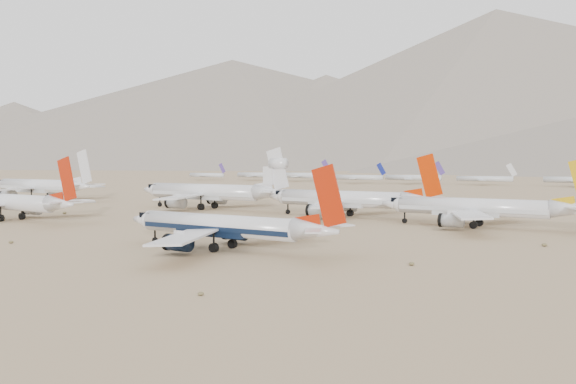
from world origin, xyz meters
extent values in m
plane|color=#8D7452|center=(0.00, 0.00, 0.00)|extent=(7000.00, 7000.00, 0.00)
cylinder|color=silver|center=(-8.06, -1.22, 4.11)|extent=(30.23, 3.57, 3.57)
cube|color=black|center=(-8.06, -1.22, 3.66)|extent=(29.62, 3.63, 0.80)
sphere|color=silver|center=(-23.18, -1.22, 4.11)|extent=(3.57, 3.57, 3.57)
cube|color=black|center=(-23.71, -1.22, 5.09)|extent=(2.50, 2.32, 0.89)
cone|color=silver|center=(10.62, -1.22, 4.38)|extent=(7.56, 3.57, 3.57)
cube|color=silver|center=(-5.73, -11.82, 3.48)|extent=(11.67, 18.40, 0.56)
cube|color=silver|center=(12.09, -4.69, 4.82)|extent=(4.80, 6.27, 0.21)
cylinder|color=black|center=(-9.74, -8.65, 1.87)|extent=(4.20, 2.57, 2.57)
cube|color=silver|center=(-5.73, 9.38, 3.48)|extent=(11.67, 18.40, 0.56)
cube|color=silver|center=(12.09, 2.26, 4.82)|extent=(4.80, 6.27, 0.21)
cylinder|color=black|center=(-9.74, 6.21, 1.87)|extent=(4.20, 2.57, 2.57)
cube|color=#AD1D05|center=(12.72, -1.22, 9.59)|extent=(5.73, 0.29, 9.44)
cylinder|color=black|center=(-22.28, -1.22, 0.54)|extent=(1.07, 0.45, 1.07)
cylinder|color=black|center=(-6.80, -3.72, 0.75)|extent=(1.50, 0.89, 1.50)
cylinder|color=black|center=(-6.80, 1.28, 0.75)|extent=(1.50, 0.89, 1.50)
cylinder|color=silver|center=(-82.90, 8.99, 4.62)|extent=(33.49, 4.02, 4.02)
cone|color=silver|center=(-62.21, 8.99, 4.92)|extent=(8.37, 4.02, 4.02)
cube|color=silver|center=(-60.58, 5.13, 5.42)|extent=(5.32, 6.95, 0.24)
cube|color=silver|center=(-80.32, 20.76, 3.92)|extent=(12.93, 20.38, 0.62)
cube|color=silver|center=(-60.58, 12.85, 5.42)|extent=(5.32, 6.95, 0.24)
cylinder|color=silver|center=(-84.76, 17.25, 2.10)|extent=(4.65, 2.89, 2.89)
cube|color=#AD1D05|center=(-59.88, 8.99, 10.71)|extent=(6.35, 0.32, 10.46)
cylinder|color=black|center=(-81.51, 6.18, 0.84)|extent=(1.69, 1.00, 1.69)
cylinder|color=black|center=(-81.51, 11.80, 0.84)|extent=(1.69, 1.00, 1.69)
cylinder|color=silver|center=(20.08, 54.01, 4.57)|extent=(32.68, 3.97, 3.97)
cube|color=silver|center=(20.08, 54.01, 4.07)|extent=(32.03, 4.03, 0.89)
sphere|color=silver|center=(3.74, 54.01, 4.57)|extent=(3.97, 3.97, 3.97)
cube|color=black|center=(3.14, 54.01, 5.66)|extent=(2.78, 2.58, 0.99)
cone|color=silver|center=(40.28, 54.01, 4.87)|extent=(8.17, 3.97, 3.97)
cube|color=silver|center=(22.60, 42.50, 3.87)|extent=(12.62, 19.89, 0.61)
cylinder|color=silver|center=(18.26, 45.93, 2.08)|extent=(4.54, 2.86, 2.86)
cube|color=silver|center=(22.60, 65.53, 3.87)|extent=(12.62, 19.89, 0.61)
cylinder|color=silver|center=(18.26, 62.10, 2.08)|extent=(4.54, 2.86, 2.86)
cylinder|color=black|center=(4.73, 54.01, 0.60)|extent=(1.19, 0.50, 1.19)
cylinder|color=black|center=(21.44, 51.23, 0.83)|extent=(1.67, 0.99, 1.67)
cylinder|color=black|center=(21.44, 56.80, 0.83)|extent=(1.67, 0.99, 1.67)
cylinder|color=silver|center=(-15.29, 60.18, 4.91)|extent=(34.93, 4.27, 4.27)
cube|color=silver|center=(-15.29, 60.18, 4.38)|extent=(34.24, 4.33, 0.96)
sphere|color=silver|center=(-32.75, 60.18, 4.91)|extent=(4.27, 4.27, 4.27)
cube|color=black|center=(-33.39, 60.18, 6.08)|extent=(2.99, 2.78, 1.07)
cone|color=silver|center=(6.31, 60.18, 5.23)|extent=(8.73, 4.27, 4.27)
cube|color=silver|center=(-12.59, 47.86, 4.16)|extent=(13.49, 21.26, 0.66)
cube|color=silver|center=(8.00, 56.15, 5.76)|extent=(5.55, 7.25, 0.26)
cylinder|color=silver|center=(-17.23, 51.53, 2.24)|extent=(4.85, 3.07, 3.07)
cube|color=silver|center=(-12.59, 72.51, 4.16)|extent=(13.49, 21.26, 0.66)
cube|color=silver|center=(8.00, 64.22, 5.76)|extent=(5.55, 7.25, 0.26)
cylinder|color=silver|center=(-17.23, 68.84, 2.24)|extent=(4.85, 3.07, 3.07)
cube|color=#C52900|center=(8.73, 60.18, 11.29)|extent=(6.62, 0.34, 10.91)
cylinder|color=black|center=(-31.68, 60.18, 0.64)|extent=(1.28, 0.53, 1.28)
cylinder|color=black|center=(-13.83, 57.19, 0.90)|extent=(1.79, 1.07, 1.79)
cylinder|color=black|center=(-13.83, 63.17, 0.90)|extent=(1.79, 1.07, 1.79)
cylinder|color=silver|center=(-63.06, 61.14, 5.48)|extent=(39.77, 4.76, 4.76)
cube|color=silver|center=(-63.06, 61.14, 4.88)|extent=(38.97, 4.83, 1.07)
sphere|color=silver|center=(-82.94, 61.14, 5.48)|extent=(4.76, 4.76, 4.76)
cube|color=black|center=(-83.66, 61.14, 6.79)|extent=(3.33, 3.09, 1.19)
cone|color=silver|center=(-38.48, 61.14, 5.83)|extent=(9.94, 4.76, 4.76)
cube|color=silver|center=(-59.99, 47.16, 4.64)|extent=(15.36, 24.20, 0.74)
cube|color=silver|center=(-36.55, 56.56, 6.43)|extent=(6.31, 8.25, 0.29)
cylinder|color=silver|center=(-65.27, 51.34, 2.49)|extent=(5.52, 3.43, 3.43)
cube|color=silver|center=(-59.99, 75.12, 4.64)|extent=(15.36, 24.20, 0.74)
cube|color=silver|center=(-36.55, 65.72, 6.43)|extent=(6.31, 8.25, 0.29)
cylinder|color=silver|center=(-65.27, 70.94, 2.49)|extent=(5.52, 3.43, 3.43)
cube|color=silver|center=(-35.72, 61.14, 12.70)|extent=(7.54, 0.38, 12.42)
cylinder|color=silver|center=(-35.44, 61.14, 14.24)|extent=(4.97, 3.09, 3.09)
cylinder|color=black|center=(-81.75, 61.14, 0.71)|extent=(1.43, 0.60, 1.43)
cylinder|color=black|center=(-61.40, 57.81, 1.00)|extent=(2.00, 1.19, 2.00)
cylinder|color=black|center=(-61.40, 64.47, 1.00)|extent=(2.00, 1.19, 2.00)
cylinder|color=silver|center=(-143.07, 58.45, 5.66)|extent=(40.06, 4.92, 4.92)
cube|color=silver|center=(-143.07, 58.45, 5.04)|extent=(39.26, 5.00, 1.11)
sphere|color=silver|center=(-163.10, 58.45, 5.66)|extent=(4.92, 4.92, 4.92)
cube|color=black|center=(-163.84, 58.45, 7.01)|extent=(3.45, 3.20, 1.23)
cone|color=silver|center=(-118.31, 58.45, 6.03)|extent=(10.01, 4.92, 4.92)
cube|color=silver|center=(-139.98, 44.30, 4.80)|extent=(15.47, 24.38, 0.76)
cube|color=silver|center=(-116.36, 53.82, 6.64)|extent=(6.36, 8.31, 0.30)
cylinder|color=silver|center=(-145.29, 48.51, 2.58)|extent=(5.56, 3.54, 3.54)
cube|color=silver|center=(-139.98, 72.59, 4.80)|extent=(15.47, 24.38, 0.76)
cube|color=silver|center=(-116.36, 63.08, 6.64)|extent=(6.36, 8.31, 0.30)
cylinder|color=silver|center=(-145.29, 68.39, 2.58)|extent=(5.56, 3.54, 3.54)
cube|color=silver|center=(-115.53, 58.45, 12.98)|extent=(7.59, 0.39, 12.51)
cylinder|color=black|center=(-161.87, 58.45, 0.74)|extent=(1.48, 0.62, 1.48)
cylinder|color=black|center=(-141.40, 55.00, 1.03)|extent=(2.07, 1.23, 2.07)
cylinder|color=black|center=(-141.40, 61.89, 1.03)|extent=(2.07, 1.23, 2.07)
cylinder|color=silver|center=(-250.97, 289.83, 4.12)|extent=(34.83, 3.44, 3.44)
cube|color=#4E368D|center=(-234.58, 289.83, 9.94)|extent=(6.94, 0.34, 8.74)
cube|color=silver|center=(-250.97, 280.81, 3.60)|extent=(9.18, 16.04, 0.34)
cube|color=silver|center=(-250.97, 298.84, 3.60)|extent=(9.18, 16.04, 0.34)
cylinder|color=silver|center=(-209.01, 305.10, 4.40)|extent=(40.45, 4.00, 4.00)
cube|color=silver|center=(-189.97, 305.10, 11.16)|extent=(8.06, 0.40, 10.15)
cube|color=silver|center=(-209.01, 294.63, 3.80)|extent=(10.66, 18.62, 0.40)
cube|color=silver|center=(-209.01, 315.57, 3.80)|extent=(10.66, 18.62, 0.40)
cylinder|color=silver|center=(-167.33, 306.07, 4.52)|extent=(42.86, 4.24, 4.24)
cube|color=#4E368D|center=(-147.16, 306.07, 11.68)|extent=(8.54, 0.42, 10.75)
cube|color=silver|center=(-167.33, 294.98, 3.88)|extent=(11.29, 19.73, 0.42)
cube|color=silver|center=(-167.33, 317.17, 3.88)|extent=(11.29, 19.73, 0.42)
cylinder|color=silver|center=(-111.46, 286.40, 4.16)|extent=(35.68, 3.53, 3.53)
cube|color=navy|center=(-94.67, 286.40, 10.12)|extent=(7.11, 0.35, 8.95)
cube|color=silver|center=(-111.46, 277.16, 3.63)|extent=(9.40, 16.42, 0.35)
cube|color=silver|center=(-111.46, 295.63, 3.63)|extent=(9.40, 16.42, 0.35)
cylinder|color=silver|center=(-75.57, 296.20, 4.31)|extent=(38.63, 3.82, 3.82)
cube|color=#4E368D|center=(-57.39, 296.20, 10.76)|extent=(7.69, 0.38, 9.69)
cube|color=silver|center=(-75.57, 286.21, 3.74)|extent=(10.18, 17.78, 0.38)
cube|color=silver|center=(-75.57, 306.20, 3.74)|extent=(10.18, 17.78, 0.38)
cylinder|color=silver|center=(-29.34, 299.72, 4.13)|extent=(35.00, 3.46, 3.46)
cube|color=silver|center=(-12.87, 299.72, 9.98)|extent=(6.97, 0.35, 8.78)
cube|color=silver|center=(-29.34, 290.66, 3.61)|extent=(9.22, 16.11, 0.35)
cube|color=silver|center=(-29.34, 308.78, 3.61)|extent=(9.22, 16.11, 0.35)
cube|color=silver|center=(24.01, 290.23, 3.68)|extent=(9.74, 17.01, 0.37)
cone|color=slate|center=(-2600.00, 1630.00, 160.00)|extent=(2048.00, 2048.00, 320.00)
cone|color=slate|center=(-1900.00, 1520.00, 130.00)|extent=(1456.00, 1456.00, 260.00)
cone|color=slate|center=(-1300.00, 1720.00, 210.00)|extent=(3024.00, 3024.00, 420.00)
cone|color=slate|center=(-800.00, 1560.00, 150.00)|extent=(1800.00, 1800.00, 300.00)
cone|color=slate|center=(-300.00, 1690.00, 235.00)|extent=(2444.00, 2444.00, 470.00)
cone|color=slate|center=(-1500.00, 1100.00, 60.00)|extent=(1080.00, 1080.00, 120.00)
cone|color=slate|center=(-700.00, 1100.00, 47.50)|extent=(855.00, 855.00, 95.00)
ellipsoid|color=brown|center=(-85.20, 27.20, 0.34)|extent=(1.12, 1.12, 0.62)
ellipsoid|color=brown|center=(-44.10, -14.90, 0.25)|extent=(0.84, 0.84, 0.46)
ellipsoid|color=brown|center=(-30.40, 14.40, 0.29)|extent=(0.98, 0.98, 0.54)
ellipsoid|color=brown|center=(10.70, -27.70, 0.21)|extent=(0.70, 0.70, 0.39)
ellipsoid|color=brown|center=(24.40, 1.60, 0.25)|extent=(0.84, 0.84, 0.46)
ellipsoid|color=brown|center=(38.10, 30.90, 0.29)|extent=(0.98, 0.98, 0.54)
camera|label=1|loc=(50.24, -74.35, 14.47)|focal=35.00mm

